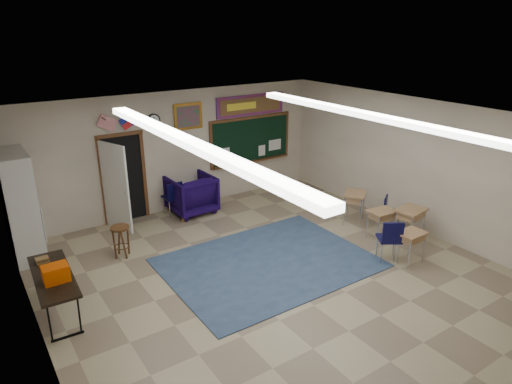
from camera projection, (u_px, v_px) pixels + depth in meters
floor at (285, 284)px, 8.41m from camera, size 9.00×9.00×0.00m
back_wall at (177, 151)px, 11.38m from camera, size 8.00×0.04×3.00m
left_wall at (37, 276)px, 5.79m from camera, size 0.04×9.00×3.00m
right_wall at (431, 170)px, 9.98m from camera, size 0.04×9.00×3.00m
ceiling at (289, 123)px, 7.36m from camera, size 8.00×9.00×0.04m
area_rug at (268, 263)px, 9.13m from camera, size 4.00×3.00×0.02m
fluorescent_strips at (289, 127)px, 7.38m from camera, size 3.86×6.00×0.10m
doorway at (121, 181)px, 10.64m from camera, size 1.10×0.89×2.16m
chalkboard at (251, 141)px, 12.52m from camera, size 2.55×0.14×1.30m
bulletin_board at (251, 105)px, 12.17m from camera, size 2.10×0.05×0.55m
framed_art_print at (188, 116)px, 11.24m from camera, size 0.75×0.05×0.65m
wall_clock at (154, 120)px, 10.77m from camera, size 0.32×0.05×0.32m
wall_flags at (118, 119)px, 10.26m from camera, size 1.16×0.06×0.70m
storage_cabinet at (20, 206)px, 9.07m from camera, size 0.59×1.25×2.20m
wingback_armchair at (191, 194)px, 11.42m from camera, size 1.08×1.11×0.97m
student_chair_reading at (172, 198)px, 11.30m from camera, size 0.47×0.47×0.89m
student_chair_desk_a at (389, 240)px, 9.10m from camera, size 0.63×0.63×0.91m
student_chair_desk_b at (392, 213)px, 10.58m from camera, size 0.53×0.53×0.76m
student_desk_front_left at (381, 223)px, 10.01m from camera, size 0.62×0.49×0.69m
student_desk_front_right at (354, 206)px, 10.86m from camera, size 0.78×0.75×0.75m
student_desk_back_left at (410, 246)px, 9.04m from camera, size 0.57×0.43×0.67m
student_desk_back_right at (410, 224)px, 9.89m from camera, size 0.71×0.58×0.77m
folding_table at (56, 292)px, 7.45m from camera, size 0.65×1.75×0.98m
wooden_stool at (121, 241)px, 9.29m from camera, size 0.38×0.38×0.67m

